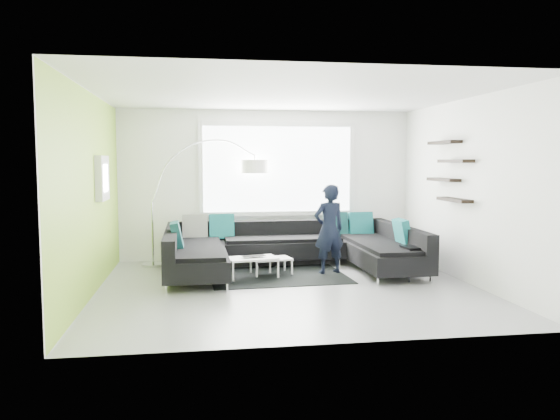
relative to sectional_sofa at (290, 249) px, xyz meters
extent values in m
plane|color=gray|center=(-0.21, -1.09, -0.39)|extent=(5.50, 5.50, 0.00)
cube|color=white|center=(-0.21, 1.41, 1.01)|extent=(5.50, 0.04, 2.80)
cube|color=white|center=(-0.21, -3.59, 1.01)|extent=(5.50, 0.04, 2.80)
cube|color=white|center=(-2.96, -1.09, 1.01)|extent=(0.04, 5.00, 2.80)
cube|color=white|center=(2.54, -1.09, 1.01)|extent=(0.04, 5.00, 2.80)
cube|color=silver|center=(-0.21, -1.09, 2.41)|extent=(5.50, 5.00, 0.04)
cube|color=#93C638|center=(-2.95, -1.09, 1.01)|extent=(0.01, 5.00, 2.80)
cube|color=white|center=(-0.01, 1.37, 1.31)|extent=(2.96, 0.06, 1.68)
cube|color=silver|center=(-2.89, -0.49, 1.21)|extent=(0.12, 0.66, 0.66)
cube|color=black|center=(2.43, -0.69, 1.31)|extent=(0.20, 1.24, 0.95)
cube|color=black|center=(0.00, 0.00, -0.17)|extent=(4.09, 2.56, 0.43)
cube|color=black|center=(0.00, 0.00, 0.20)|extent=(4.09, 2.56, 0.32)
cube|color=#0C4C51|center=(0.00, 0.00, 0.27)|extent=(3.64, 0.25, 0.45)
cube|color=black|center=(-0.25, -0.27, -0.38)|extent=(2.25, 1.68, 0.01)
cube|color=white|center=(-0.50, -0.22, -0.22)|extent=(1.09, 0.76, 0.33)
cube|color=black|center=(1.84, -0.83, -0.12)|extent=(0.40, 0.40, 0.53)
imported|color=black|center=(0.62, -0.17, 0.35)|extent=(0.71, 0.61, 1.47)
imported|color=black|center=(-0.63, -0.37, -0.04)|extent=(0.49, 0.42, 0.03)
camera|label=1|loc=(-1.52, -8.83, 1.46)|focal=35.00mm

